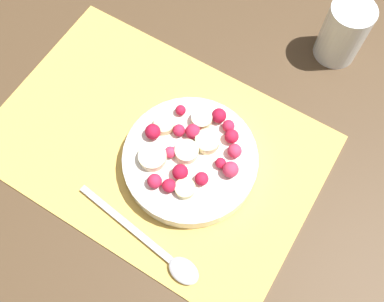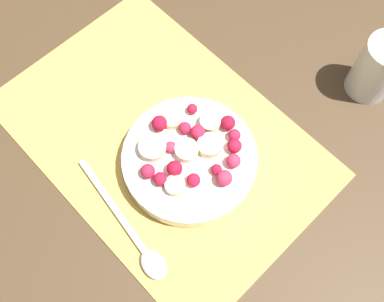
{
  "view_description": "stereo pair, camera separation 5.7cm",
  "coord_description": "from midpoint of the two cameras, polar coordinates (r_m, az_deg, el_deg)",
  "views": [
    {
      "loc": [
        -0.17,
        0.18,
        0.57
      ],
      "look_at": [
        -0.06,
        -0.0,
        0.04
      ],
      "focal_mm": 40.0,
      "sensor_mm": 36.0,
      "label": 1
    },
    {
      "loc": [
        -0.22,
        0.15,
        0.57
      ],
      "look_at": [
        -0.06,
        -0.0,
        0.04
      ],
      "focal_mm": 40.0,
      "sensor_mm": 36.0,
      "label": 2
    }
  ],
  "objects": [
    {
      "name": "ground_plane",
      "position": [
        0.62,
        -1.5,
        1.48
      ],
      "size": [
        3.0,
        3.0,
        0.0
      ],
      "primitive_type": "plane",
      "color": "#4C3823"
    },
    {
      "name": "placemat",
      "position": [
        0.62,
        -1.5,
        1.59
      ],
      "size": [
        0.47,
        0.31,
        0.01
      ],
      "color": "#E0B251",
      "rests_on": "ground_plane"
    },
    {
      "name": "fruit_bowl",
      "position": [
        0.59,
        2.75,
        -0.95
      ],
      "size": [
        0.19,
        0.19,
        0.05
      ],
      "color": "white",
      "rests_on": "placemat"
    },
    {
      "name": "spoon",
      "position": [
        0.57,
        -4.31,
        -12.38
      ],
      "size": [
        0.2,
        0.04,
        0.01
      ],
      "rotation": [
        0.0,
        0.0,
        3.02
      ],
      "color": "#B2B2B7",
      "rests_on": "placemat"
    },
    {
      "name": "drinking_glass",
      "position": [
        0.69,
        25.79,
        9.64
      ],
      "size": [
        0.07,
        0.07,
        0.1
      ],
      "color": "white",
      "rests_on": "ground_plane"
    }
  ]
}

